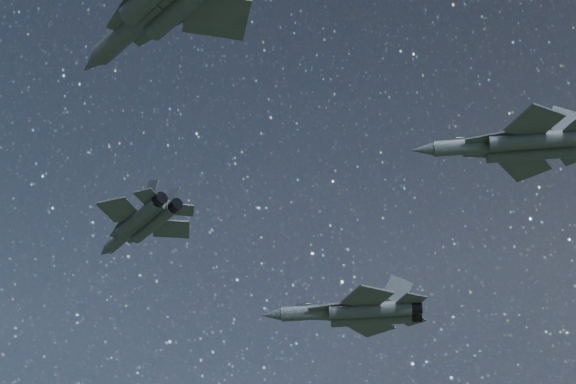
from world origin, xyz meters
The scene contains 3 objects.
jet_lead centered at (-20.73, 1.17, 156.88)m, with size 16.23×10.80×4.12m.
jet_left centered at (-6.08, 23.23, 151.62)m, with size 19.37×12.70×4.99m.
jet_slot centered at (19.46, 4.23, 153.52)m, with size 15.58×10.20×4.02m.
Camera 1 is at (31.43, -53.50, 111.31)m, focal length 50.00 mm.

